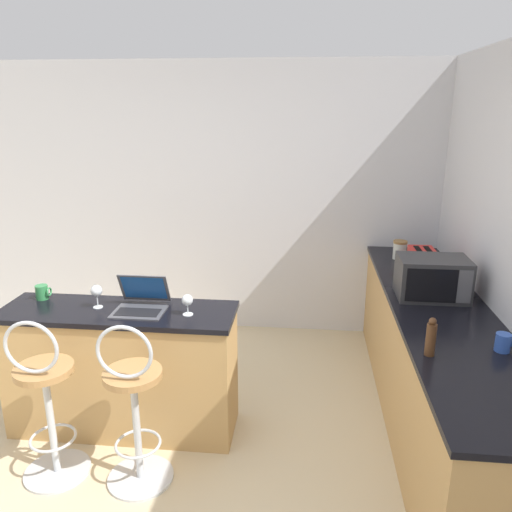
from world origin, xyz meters
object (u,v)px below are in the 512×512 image
(laptop, at_px, (141,301))
(storage_jar, at_px, (400,250))
(bar_stool_far, at_px, (134,408))
(toaster, at_px, (422,261))
(mug_green, at_px, (42,292))
(mug_blue, at_px, (504,342))
(pepper_mill, at_px, (431,338))
(microwave, at_px, (432,278))
(wine_glass_short, at_px, (187,301))
(bar_stool_near, at_px, (47,402))
(wine_glass_tall, at_px, (96,291))
(mug_red, at_px, (453,275))

(laptop, height_order, storage_jar, laptop)
(bar_stool_far, relative_size, toaster, 3.62)
(mug_green, bearing_deg, mug_blue, -9.23)
(pepper_mill, distance_m, storage_jar, 1.80)
(laptop, relative_size, mug_green, 3.24)
(microwave, height_order, toaster, microwave)
(pepper_mill, distance_m, wine_glass_short, 1.48)
(pepper_mill, bearing_deg, toaster, 79.94)
(bar_stool_near, bearing_deg, toaster, 31.95)
(bar_stool_near, xyz_separation_m, mug_green, (-0.32, 0.65, 0.44))
(mug_blue, distance_m, wine_glass_tall, 2.50)
(mug_blue, bearing_deg, laptop, 170.43)
(bar_stool_near, bearing_deg, microwave, 21.98)
(bar_stool_near, relative_size, toaster, 3.62)
(pepper_mill, relative_size, wine_glass_short, 1.58)
(laptop, bearing_deg, storage_jar, 35.21)
(laptop, distance_m, toaster, 2.24)
(mug_red, bearing_deg, toaster, 137.30)
(toaster, height_order, mug_green, toaster)
(mug_blue, bearing_deg, bar_stool_far, -175.11)
(wine_glass_short, height_order, storage_jar, storage_jar)
(microwave, xyz_separation_m, wine_glass_short, (-1.63, -0.48, -0.05))
(bar_stool_far, distance_m, toaster, 2.48)
(bar_stool_far, xyz_separation_m, toaster, (1.90, 1.52, 0.48))
(mug_red, bearing_deg, storage_jar, 119.98)
(bar_stool_near, height_order, mug_blue, bar_stool_near)
(pepper_mill, distance_m, mug_blue, 0.43)
(mug_blue, bearing_deg, wine_glass_tall, 171.60)
(bar_stool_far, height_order, storage_jar, bar_stool_far)
(bar_stool_far, distance_m, storage_jar, 2.64)
(bar_stool_near, distance_m, mug_red, 2.99)
(wine_glass_short, relative_size, mug_red, 1.46)
(mug_red, distance_m, wine_glass_tall, 2.63)
(bar_stool_near, xyz_separation_m, pepper_mill, (2.18, 0.09, 0.49))
(bar_stool_far, bearing_deg, mug_red, 32.52)
(mug_green, distance_m, wine_glass_tall, 0.46)
(mug_red, bearing_deg, mug_green, -166.87)
(mug_red, xyz_separation_m, storage_jar, (-0.31, 0.54, 0.04))
(wine_glass_tall, bearing_deg, laptop, 0.19)
(bar_stool_near, relative_size, laptop, 3.21)
(toaster, xyz_separation_m, storage_jar, (-0.12, 0.36, -0.01))
(toaster, xyz_separation_m, wine_glass_tall, (-2.31, -0.98, 0.02))
(microwave, xyz_separation_m, toaster, (0.05, 0.56, -0.05))
(mug_blue, bearing_deg, storage_jar, 99.15)
(laptop, xyz_separation_m, pepper_mill, (1.76, -0.46, 0.05))
(toaster, distance_m, storage_jar, 0.38)
(microwave, xyz_separation_m, pepper_mill, (-0.20, -0.88, -0.04))
(storage_jar, distance_m, wine_glass_tall, 2.57)
(mug_green, bearing_deg, toaster, 17.52)
(bar_stool_far, height_order, wine_glass_short, bar_stool_far)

